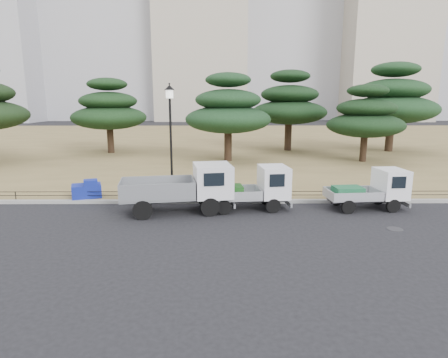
{
  "coord_description": "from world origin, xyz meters",
  "views": [
    {
      "loc": [
        -0.13,
        -14.71,
        4.78
      ],
      "look_at": [
        0.0,
        2.0,
        1.3
      ],
      "focal_mm": 30.0,
      "sensor_mm": 36.0,
      "label": 1
    }
  ],
  "objects_px": {
    "truck_large": "(184,186)",
    "tarp_pile": "(87,190)",
    "street_lamp": "(170,123)",
    "truck_kei_front": "(254,188)",
    "truck_kei_rear": "(372,189)"
  },
  "relations": [
    {
      "from": "truck_large",
      "to": "truck_kei_front",
      "type": "xyz_separation_m",
      "value": [
        3.1,
        0.4,
        -0.19
      ]
    },
    {
      "from": "street_lamp",
      "to": "tarp_pile",
      "type": "distance_m",
      "value": 5.35
    },
    {
      "from": "truck_large",
      "to": "tarp_pile",
      "type": "distance_m",
      "value": 5.38
    },
    {
      "from": "truck_large",
      "to": "truck_kei_front",
      "type": "bearing_deg",
      "value": -1.99
    },
    {
      "from": "street_lamp",
      "to": "tarp_pile",
      "type": "height_order",
      "value": "street_lamp"
    },
    {
      "from": "street_lamp",
      "to": "truck_kei_front",
      "type": "bearing_deg",
      "value": -18.76
    },
    {
      "from": "truck_kei_rear",
      "to": "tarp_pile",
      "type": "relative_size",
      "value": 2.2
    },
    {
      "from": "truck_kei_front",
      "to": "truck_kei_rear",
      "type": "height_order",
      "value": "truck_kei_front"
    },
    {
      "from": "truck_large",
      "to": "street_lamp",
      "type": "distance_m",
      "value": 3.21
    },
    {
      "from": "truck_large",
      "to": "truck_kei_rear",
      "type": "bearing_deg",
      "value": -6.68
    },
    {
      "from": "tarp_pile",
      "to": "truck_kei_front",
      "type": "bearing_deg",
      "value": -11.15
    },
    {
      "from": "truck_large",
      "to": "tarp_pile",
      "type": "bearing_deg",
      "value": 148.85
    },
    {
      "from": "truck_kei_rear",
      "to": "tarp_pile",
      "type": "distance_m",
      "value": 13.47
    },
    {
      "from": "truck_kei_front",
      "to": "street_lamp",
      "type": "distance_m",
      "value": 4.93
    },
    {
      "from": "truck_kei_front",
      "to": "street_lamp",
      "type": "relative_size",
      "value": 0.71
    }
  ]
}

